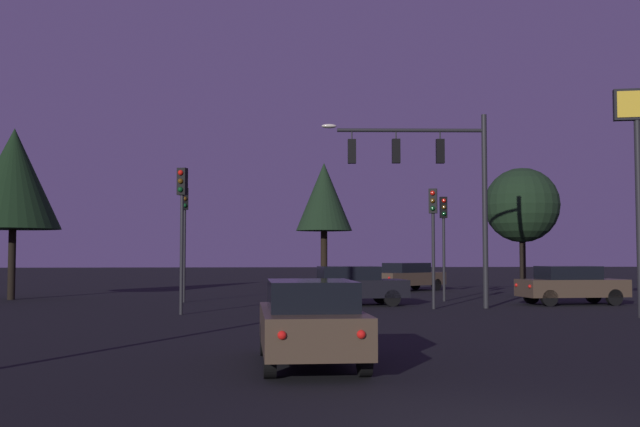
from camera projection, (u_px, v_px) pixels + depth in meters
ground_plane at (318, 300)px, 32.83m from camera, size 168.00×168.00×0.00m
traffic_signal_mast_arm at (434, 172)px, 28.15m from camera, size 6.15×0.70×7.20m
traffic_light_corner_left at (185, 222)px, 31.52m from camera, size 0.32×0.36×4.74m
traffic_light_corner_right at (433, 224)px, 27.65m from camera, size 0.36×0.38×4.38m
traffic_light_median at (444, 227)px, 32.24m from camera, size 0.32×0.36×4.43m
traffic_light_far_side at (182, 211)px, 25.15m from camera, size 0.36×0.39×4.86m
car_nearside_lane at (310, 321)px, 13.61m from camera, size 1.77×4.29×1.52m
car_crossing_left at (351, 285)px, 29.50m from camera, size 4.33×2.24×1.52m
car_crossing_right at (571, 285)px, 29.94m from camera, size 4.27×2.06×1.52m
car_far_lane at (408, 276)px, 41.26m from camera, size 4.50×3.95×1.52m
store_sign_illuminated at (638, 150)px, 23.98m from camera, size 1.42×0.60×7.24m
tree_behind_sign at (14, 179)px, 33.45m from camera, size 4.12×4.12×7.57m
tree_left_far at (522, 205)px, 37.00m from camera, size 3.64×3.64×6.21m
tree_center_horizon at (324, 197)px, 51.03m from camera, size 3.78×3.78×8.16m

